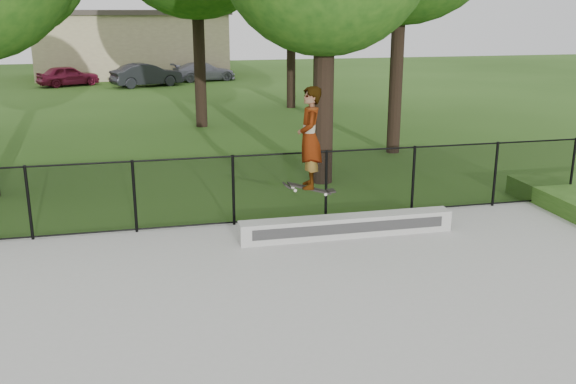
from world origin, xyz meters
name	(u,v)px	position (x,y,z in m)	size (l,w,h in m)	color
ground	(303,379)	(0.00, 0.00, 0.00)	(100.00, 100.00, 0.00)	#294C15
concrete_slab	(303,377)	(0.00, 0.00, 0.03)	(14.00, 12.00, 0.06)	#A8A8A3
grind_ledge	(347,226)	(2.09, 4.70, 0.27)	(4.33, 0.40, 0.42)	#B3B3AE
car_a	(68,76)	(-5.85, 33.20, 0.60)	(1.41, 3.48, 1.19)	maroon
car_b	(147,75)	(-1.34, 31.91, 0.67)	(1.41, 3.68, 1.34)	black
car_c	(204,72)	(2.22, 34.14, 0.58)	(1.61, 3.64, 1.15)	gray
skater_airborne	(310,139)	(1.29, 4.63, 2.08)	(0.82, 0.77, 2.12)	black
chainlink_fence	(233,190)	(0.00, 5.90, 0.81)	(16.06, 0.06, 1.50)	black
distant_building	(134,43)	(-2.00, 38.00, 2.16)	(12.40, 6.40, 4.30)	#C6B78B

